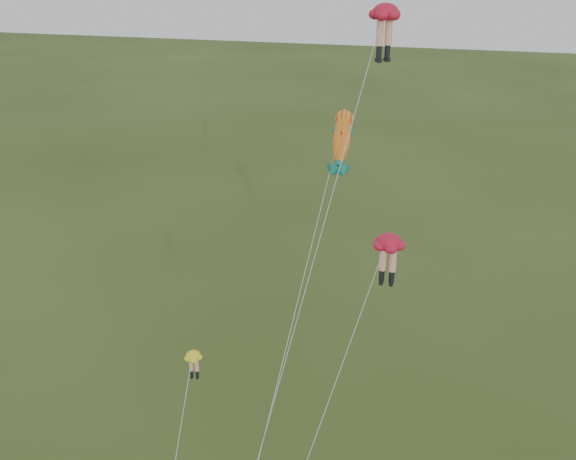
# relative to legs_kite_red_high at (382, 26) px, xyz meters

# --- Properties ---
(legs_kite_red_high) EXTENTS (5.55, 10.66, 22.76)m
(legs_kite_red_high) POSITION_rel_legs_kite_red_high_xyz_m (0.00, 0.00, 0.00)
(legs_kite_red_high) COLOR red
(legs_kite_red_high) RESTS_ON ground
(legs_kite_red_mid) EXTENTS (4.47, 10.28, 12.61)m
(legs_kite_red_mid) POSITION_rel_legs_kite_red_high_xyz_m (0.96, -1.01, -9.95)
(legs_kite_red_mid) COLOR red
(legs_kite_red_mid) RESTS_ON ground
(legs_kite_yellow) EXTENTS (0.96, 5.11, 8.21)m
(legs_kite_yellow) POSITION_rel_legs_kite_red_high_xyz_m (-7.03, -6.44, -14.42)
(legs_kite_yellow) COLOR yellow
(legs_kite_yellow) RESTS_ON ground
(fish_kite) EXTENTS (3.44, 10.18, 18.37)m
(fish_kite) POSITION_rel_legs_kite_red_high_xyz_m (-1.46, -0.74, -4.83)
(fish_kite) COLOR #F4A31E
(fish_kite) RESTS_ON ground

